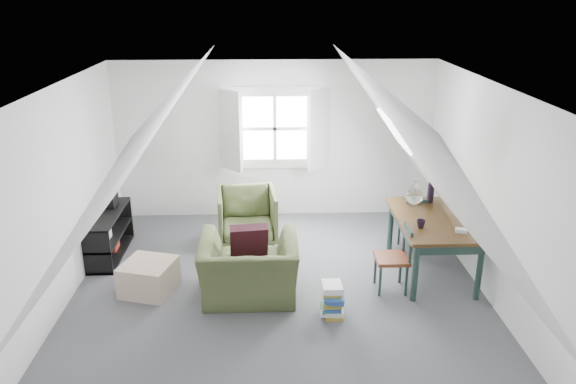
{
  "coord_description": "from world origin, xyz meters",
  "views": [
    {
      "loc": [
        -0.11,
        -5.84,
        3.51
      ],
      "look_at": [
        0.13,
        0.6,
        1.16
      ],
      "focal_mm": 35.0,
      "sensor_mm": 36.0,
      "label": 1
    }
  ],
  "objects_px": {
    "armchair_far": "(248,240)",
    "dining_table": "(433,225)",
    "media_shelf": "(107,237)",
    "dining_chair_far": "(414,222)",
    "magazine_stack": "(333,300)",
    "dining_chair_near": "(394,257)",
    "ottoman": "(149,277)",
    "armchair_near": "(250,296)"
  },
  "relations": [
    {
      "from": "media_shelf",
      "to": "magazine_stack",
      "type": "xyz_separation_m",
      "value": [
        2.95,
        -1.61,
        -0.09
      ]
    },
    {
      "from": "magazine_stack",
      "to": "ottoman",
      "type": "bearing_deg",
      "value": 164.22
    },
    {
      "from": "armchair_far",
      "to": "dining_table",
      "type": "bearing_deg",
      "value": -29.09
    },
    {
      "from": "dining_table",
      "to": "magazine_stack",
      "type": "height_order",
      "value": "dining_table"
    },
    {
      "from": "dining_table",
      "to": "dining_chair_far",
      "type": "xyz_separation_m",
      "value": [
        -0.05,
        0.67,
        -0.24
      ]
    },
    {
      "from": "armchair_far",
      "to": "dining_chair_near",
      "type": "xyz_separation_m",
      "value": [
        1.84,
        -1.49,
        0.44
      ]
    },
    {
      "from": "ottoman",
      "to": "magazine_stack",
      "type": "distance_m",
      "value": 2.27
    },
    {
      "from": "armchair_far",
      "to": "magazine_stack",
      "type": "height_order",
      "value": "armchair_far"
    },
    {
      "from": "dining_chair_far",
      "to": "magazine_stack",
      "type": "distance_m",
      "value": 2.13
    },
    {
      "from": "armchair_near",
      "to": "dining_chair_near",
      "type": "xyz_separation_m",
      "value": [
        1.76,
        0.11,
        0.44
      ]
    },
    {
      "from": "dining_chair_far",
      "to": "dining_chair_near",
      "type": "bearing_deg",
      "value": 45.22
    },
    {
      "from": "armchair_near",
      "to": "dining_table",
      "type": "xyz_separation_m",
      "value": [
        2.33,
        0.53,
        0.67
      ]
    },
    {
      "from": "dining_table",
      "to": "dining_chair_far",
      "type": "height_order",
      "value": "dining_chair_far"
    },
    {
      "from": "armchair_far",
      "to": "magazine_stack",
      "type": "relative_size",
      "value": 2.22
    },
    {
      "from": "dining_table",
      "to": "dining_chair_near",
      "type": "height_order",
      "value": "dining_chair_near"
    },
    {
      "from": "dining_table",
      "to": "media_shelf",
      "type": "bearing_deg",
      "value": 173.98
    },
    {
      "from": "ottoman",
      "to": "dining_table",
      "type": "distance_m",
      "value": 3.61
    },
    {
      "from": "ottoman",
      "to": "dining_table",
      "type": "xyz_separation_m",
      "value": [
        3.56,
        0.36,
        0.48
      ]
    },
    {
      "from": "armchair_far",
      "to": "dining_table",
      "type": "distance_m",
      "value": 2.72
    },
    {
      "from": "dining_table",
      "to": "media_shelf",
      "type": "distance_m",
      "value": 4.39
    },
    {
      "from": "dining_chair_far",
      "to": "media_shelf",
      "type": "distance_m",
      "value": 4.27
    },
    {
      "from": "dining_table",
      "to": "dining_chair_far",
      "type": "bearing_deg",
      "value": 97.02
    },
    {
      "from": "armchair_near",
      "to": "magazine_stack",
      "type": "distance_m",
      "value": 1.07
    },
    {
      "from": "armchair_far",
      "to": "media_shelf",
      "type": "bearing_deg",
      "value": -172.14
    },
    {
      "from": "dining_chair_far",
      "to": "armchair_far",
      "type": "bearing_deg",
      "value": -29.17
    },
    {
      "from": "armchair_far",
      "to": "ottoman",
      "type": "height_order",
      "value": "armchair_far"
    },
    {
      "from": "media_shelf",
      "to": "magazine_stack",
      "type": "height_order",
      "value": "media_shelf"
    },
    {
      "from": "ottoman",
      "to": "dining_chair_near",
      "type": "relative_size",
      "value": 0.69
    },
    {
      "from": "media_shelf",
      "to": "magazine_stack",
      "type": "bearing_deg",
      "value": -30.65
    },
    {
      "from": "media_shelf",
      "to": "dining_chair_near",
      "type": "bearing_deg",
      "value": -17.64
    },
    {
      "from": "dining_chair_far",
      "to": "dining_chair_near",
      "type": "distance_m",
      "value": 1.2
    },
    {
      "from": "ottoman",
      "to": "dining_table",
      "type": "bearing_deg",
      "value": 5.72
    },
    {
      "from": "dining_chair_near",
      "to": "dining_table",
      "type": "bearing_deg",
      "value": 137.72
    },
    {
      "from": "dining_chair_near",
      "to": "magazine_stack",
      "type": "bearing_deg",
      "value": -43.83
    },
    {
      "from": "armchair_near",
      "to": "armchair_far",
      "type": "height_order",
      "value": "armchair_far"
    },
    {
      "from": "ottoman",
      "to": "media_shelf",
      "type": "relative_size",
      "value": 0.47
    },
    {
      "from": "armchair_near",
      "to": "magazine_stack",
      "type": "xyz_separation_m",
      "value": [
        0.95,
        -0.45,
        0.19
      ]
    },
    {
      "from": "armchair_near",
      "to": "armchair_far",
      "type": "xyz_separation_m",
      "value": [
        -0.08,
        1.6,
        0.0
      ]
    },
    {
      "from": "armchair_far",
      "to": "dining_table",
      "type": "height_order",
      "value": "dining_table"
    },
    {
      "from": "armchair_near",
      "to": "dining_chair_near",
      "type": "relative_size",
      "value": 1.37
    },
    {
      "from": "armchair_far",
      "to": "magazine_stack",
      "type": "bearing_deg",
      "value": -68.38
    },
    {
      "from": "dining_table",
      "to": "dining_chair_far",
      "type": "relative_size",
      "value": 1.87
    }
  ]
}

